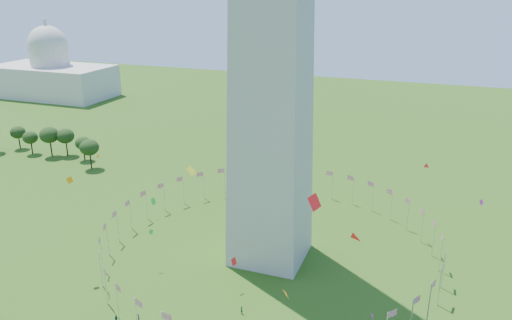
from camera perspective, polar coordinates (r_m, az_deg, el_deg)
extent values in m
cylinder|color=silver|center=(118.96, 20.62, -11.69)|extent=(0.24, 0.24, 9.00)
cylinder|color=silver|center=(124.99, 20.38, -10.07)|extent=(0.24, 0.24, 9.00)
cylinder|color=silver|center=(130.90, 19.64, -8.58)|extent=(0.24, 0.24, 9.00)
cylinder|color=silver|center=(136.52, 18.48, -7.23)|extent=(0.24, 0.24, 9.00)
cylinder|color=silver|center=(141.74, 16.98, -6.05)|extent=(0.24, 0.24, 9.00)
cylinder|color=silver|center=(146.44, 15.20, -5.02)|extent=(0.24, 0.24, 9.00)
cylinder|color=silver|center=(150.54, 13.20, -4.14)|extent=(0.24, 0.24, 9.00)
cylinder|color=silver|center=(153.96, 11.03, -3.43)|extent=(0.24, 0.24, 9.00)
cylinder|color=silver|center=(156.65, 8.71, -2.88)|extent=(0.24, 0.24, 9.00)
cylinder|color=silver|center=(158.56, 6.31, -2.48)|extent=(0.24, 0.24, 9.00)
cylinder|color=silver|center=(159.67, 3.84, -2.24)|extent=(0.24, 0.24, 9.00)
cylinder|color=silver|center=(159.96, 1.34, -2.16)|extent=(0.24, 0.24, 9.00)
cylinder|color=silver|center=(159.42, -1.16, -2.24)|extent=(0.24, 0.24, 9.00)
cylinder|color=silver|center=(158.06, -3.62, -2.47)|extent=(0.24, 0.24, 9.00)
cylinder|color=silver|center=(155.91, -6.01, -2.86)|extent=(0.24, 0.24, 9.00)
cylinder|color=silver|center=(152.99, -8.29, -3.42)|extent=(0.24, 0.24, 9.00)
cylinder|color=silver|center=(149.36, -10.44, -4.13)|extent=(0.24, 0.24, 9.00)
cylinder|color=silver|center=(145.07, -12.40, -5.01)|extent=(0.24, 0.24, 9.00)
cylinder|color=silver|center=(140.20, -14.12, -6.05)|extent=(0.24, 0.24, 9.00)
cylinder|color=silver|center=(134.85, -15.54, -7.26)|extent=(0.24, 0.24, 9.00)
cylinder|color=silver|center=(129.12, -16.61, -8.63)|extent=(0.24, 0.24, 9.00)
cylinder|color=silver|center=(123.16, -17.24, -10.15)|extent=(0.24, 0.24, 9.00)
cylinder|color=silver|center=(117.12, -17.34, -11.81)|extent=(0.24, 0.24, 9.00)
cylinder|color=silver|center=(111.18, -16.81, -13.57)|extent=(0.24, 0.24, 9.00)
cylinder|color=silver|center=(105.57, -15.55, -15.39)|extent=(0.24, 0.24, 9.00)
cylinder|color=silver|center=(100.52, -13.48, -17.17)|extent=(0.24, 0.24, 9.00)
cylinder|color=silver|center=(101.98, 17.32, -16.97)|extent=(0.24, 0.24, 9.00)
cylinder|color=silver|center=(107.23, 19.18, -15.21)|extent=(0.24, 0.24, 9.00)
cylinder|color=silver|center=(112.97, 20.25, -13.42)|extent=(0.24, 0.24, 9.00)
imported|color=#1B2641|center=(107.04, -13.27, -17.08)|extent=(0.66, 0.59, 1.52)
imported|color=#1B4526|center=(106.10, -1.66, -16.76)|extent=(0.77, 0.76, 1.79)
imported|color=#19402A|center=(107.24, -15.65, -17.12)|extent=(1.11, 1.15, 1.87)
plane|color=red|center=(91.85, 11.22, -8.64)|extent=(1.98, 2.16, 2.55)
plane|color=red|center=(63.49, 6.70, -4.82)|extent=(1.57, 2.07, 2.27)
plane|color=orange|center=(117.42, -20.51, -2.17)|extent=(0.65, 1.91, 1.88)
plane|color=orange|center=(150.92, -17.63, 0.41)|extent=(0.20, 1.46, 1.46)
plane|color=green|center=(119.54, -11.90, -8.05)|extent=(1.28, 0.31, 1.30)
plane|color=yellow|center=(84.78, -7.40, -1.24)|extent=(1.46, 1.50, 1.54)
plane|color=#CC2699|center=(101.07, 24.36, -4.41)|extent=(0.99, 0.69, 1.15)
plane|color=#CC2699|center=(100.03, 13.17, -16.99)|extent=(0.74, 1.40, 1.36)
plane|color=red|center=(110.27, -2.54, -11.52)|extent=(1.72, 0.97, 1.65)
plane|color=green|center=(145.51, -11.65, -4.66)|extent=(1.01, 1.84, 1.92)
plane|color=red|center=(95.34, 18.89, -0.65)|extent=(0.93, 0.16, 0.93)
plane|color=orange|center=(95.94, 3.43, -15.03)|extent=(1.67, 2.81, 2.45)
ellipsoid|color=#254517|center=(223.69, -25.49, 2.31)|extent=(5.89, 5.89, 9.20)
ellipsoid|color=#254517|center=(214.52, -24.31, 1.78)|extent=(5.79, 5.79, 9.05)
ellipsoid|color=#254517|center=(208.43, -22.46, 1.91)|extent=(7.34, 7.34, 11.47)
ellipsoid|color=#254517|center=(207.14, -20.88, 1.89)|extent=(6.81, 6.81, 10.63)
ellipsoid|color=#254517|center=(199.56, -19.10, 1.21)|extent=(5.79, 5.79, 9.04)
ellipsoid|color=#254517|center=(189.47, -18.43, 0.61)|extent=(6.90, 6.90, 10.77)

